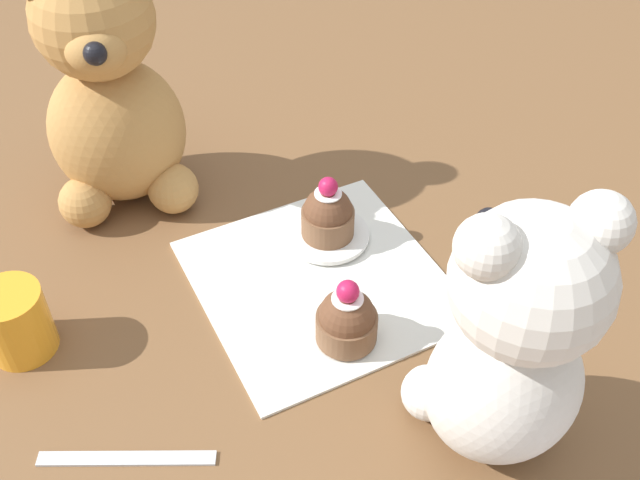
{
  "coord_description": "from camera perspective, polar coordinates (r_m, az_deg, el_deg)",
  "views": [
    {
      "loc": [
        0.22,
        0.44,
        0.52
      ],
      "look_at": [
        0.0,
        0.0,
        0.06
      ],
      "focal_mm": 42.0,
      "sensor_mm": 36.0,
      "label": 1
    }
  ],
  "objects": [
    {
      "name": "knitted_placemat",
      "position": [
        0.71,
        0.0,
        -3.09
      ],
      "size": [
        0.22,
        0.23,
        0.01
      ],
      "primitive_type": "cube",
      "color": "silver",
      "rests_on": "ground_plane"
    },
    {
      "name": "cupcake_near_cream_bear",
      "position": [
        0.65,
        2.05,
        -6.07
      ],
      "size": [
        0.05,
        0.05,
        0.07
      ],
      "color": "brown",
      "rests_on": "knitted_placemat"
    },
    {
      "name": "saucer_plate",
      "position": [
        0.75,
        0.59,
        0.43
      ],
      "size": [
        0.08,
        0.08,
        0.01
      ],
      "primitive_type": "cylinder",
      "color": "white",
      "rests_on": "knitted_placemat"
    },
    {
      "name": "juice_glass",
      "position": [
        0.69,
        -22.17,
        -5.8
      ],
      "size": [
        0.06,
        0.06,
        0.07
      ],
      "primitive_type": "cylinder",
      "color": "orange",
      "rests_on": "ground_plane"
    },
    {
      "name": "teaspoon",
      "position": [
        0.62,
        -14.53,
        -15.76
      ],
      "size": [
        0.13,
        0.07,
        0.01
      ],
      "primitive_type": "cube",
      "rotation": [
        0.0,
        0.0,
        5.82
      ],
      "color": "silver",
      "rests_on": "ground_plane"
    },
    {
      "name": "cupcake_near_tan_bear",
      "position": [
        0.73,
        0.6,
        1.95
      ],
      "size": [
        0.05,
        0.05,
        0.07
      ],
      "color": "brown",
      "rests_on": "saucer_plate"
    },
    {
      "name": "teddy_bear_tan",
      "position": [
        0.77,
        -15.73,
        10.59
      ],
      "size": [
        0.16,
        0.15,
        0.27
      ],
      "rotation": [
        0.0,
        0.0,
        2.92
      ],
      "color": "#B78447",
      "rests_on": "ground_plane"
    },
    {
      "name": "teddy_bear_cream",
      "position": [
        0.54,
        14.41,
        -7.38
      ],
      "size": [
        0.13,
        0.13,
        0.24
      ],
      "rotation": [
        0.0,
        0.0,
        -0.18
      ],
      "color": "silver",
      "rests_on": "ground_plane"
    },
    {
      "name": "ground_plane",
      "position": [
        0.72,
        0.0,
        -3.26
      ],
      "size": [
        4.0,
        4.0,
        0.0
      ],
      "primitive_type": "plane",
      "color": "brown"
    }
  ]
}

